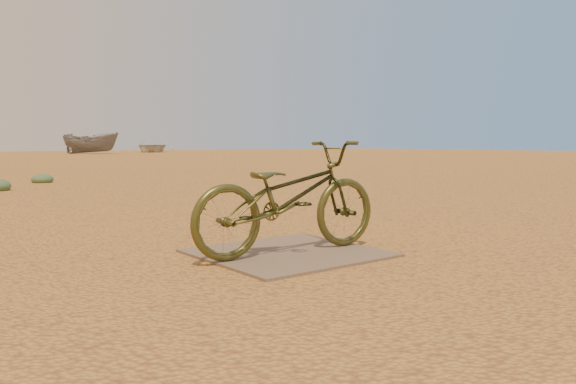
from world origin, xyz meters
TOP-DOWN VIEW (x-y plane):
  - ground at (0.00, 0.00)m, footprint 120.00×120.00m
  - plywood_board at (0.02, 0.24)m, footprint 1.39×1.33m
  - bicycle at (0.00, 0.20)m, footprint 1.79×0.72m
  - boat_mid_right at (12.58, 42.89)m, footprint 4.65×4.10m
  - boat_far_right at (19.76, 47.10)m, footprint 6.13×6.69m
  - kale_b at (0.62, 10.35)m, footprint 0.48×0.48m

SIDE VIEW (x-z plane):
  - ground at x=0.00m, z-range 0.00..0.00m
  - kale_b at x=0.62m, z-range -0.13..0.13m
  - plywood_board at x=0.02m, z-range 0.00..0.02m
  - bicycle at x=0.00m, z-range 0.02..0.95m
  - boat_far_right at x=19.76m, z-range 0.00..1.13m
  - boat_mid_right at x=12.58m, z-range 0.00..1.76m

